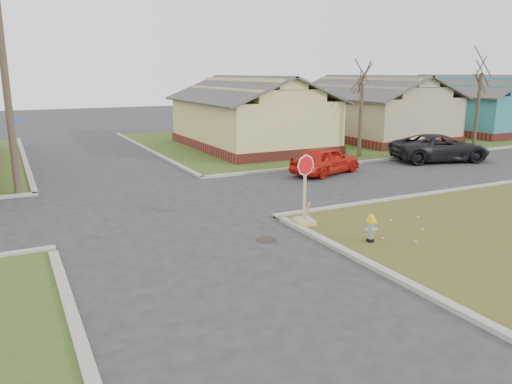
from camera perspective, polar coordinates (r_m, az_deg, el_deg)
name	(u,v)px	position (r m, az deg, el deg)	size (l,w,h in m)	color
ground	(191,246)	(14.51, -7.46, -6.14)	(120.00, 120.00, 0.00)	#262629
verge_far_right	(378,135)	(40.97, 13.75, 6.38)	(37.00, 19.00, 0.05)	#32491A
curbs	(146,206)	(19.10, -12.46, -1.52)	(80.00, 40.00, 0.12)	gray
manhole	(267,240)	(14.90, 1.22, -5.47)	(0.64, 0.64, 0.01)	black
side_house_yellow	(250,114)	(32.89, -0.64, 8.89)	(7.60, 11.60, 4.70)	maroon
side_house_tan	(372,109)	(38.34, 13.08, 9.21)	(7.60, 11.60, 4.70)	maroon
side_house_teal	(467,105)	(45.37, 22.99, 9.12)	(7.60, 11.60, 4.70)	maroon
utility_pole	(5,77)	(21.84, -26.74, 11.62)	(1.80, 0.28, 9.00)	#3A2D21
tree_mid_right	(360,120)	(29.70, 11.86, 8.03)	(0.22, 0.22, 4.20)	#3A2D21
tree_far_right	(477,109)	(36.92, 23.99, 8.62)	(0.22, 0.22, 4.76)	#3A2D21
fire_hydrant	(371,227)	(14.84, 13.00, -3.88)	(0.31, 0.31, 0.83)	black
stop_sign	(304,209)	(16.18, 5.54, -1.99)	(0.65, 0.64, 2.30)	tan
red_sedan	(326,160)	(24.57, 7.95, 3.62)	(1.61, 3.99, 1.36)	#B2170C
dark_pickup	(440,148)	(29.76, 20.29, 4.77)	(2.49, 5.40, 1.50)	black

